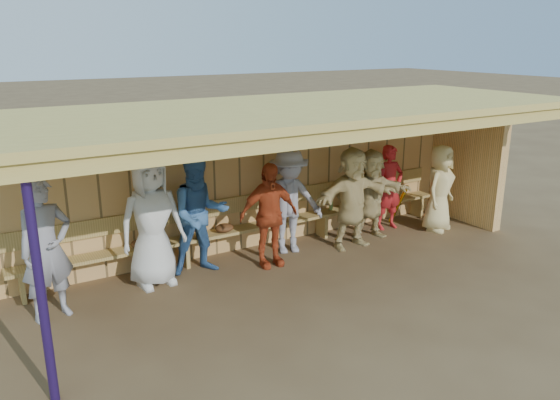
% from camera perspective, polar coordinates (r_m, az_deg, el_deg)
% --- Properties ---
extents(ground, '(90.00, 90.00, 0.00)m').
position_cam_1_polar(ground, '(8.32, 1.25, -7.55)').
color(ground, brown).
rests_on(ground, ground).
extents(player_a, '(0.76, 0.61, 1.82)m').
position_cam_1_polar(player_a, '(7.28, -23.23, -4.78)').
color(player_a, '#92929A').
rests_on(player_a, ground).
extents(player_b, '(0.96, 0.66, 1.89)m').
position_cam_1_polar(player_b, '(7.81, -13.26, -2.19)').
color(player_b, silver).
rests_on(player_b, ground).
extents(player_c, '(0.96, 0.79, 1.80)m').
position_cam_1_polar(player_c, '(8.10, -8.37, -1.55)').
color(player_c, '#38659C').
rests_on(player_c, ground).
extents(player_d, '(0.98, 0.46, 1.63)m').
position_cam_1_polar(player_d, '(8.29, -1.19, -1.59)').
color(player_d, '#B7411D').
rests_on(player_d, ground).
extents(player_e, '(1.25, 0.91, 1.73)m').
position_cam_1_polar(player_e, '(8.82, 0.93, -0.13)').
color(player_e, '#96959D').
rests_on(player_e, ground).
extents(player_f, '(1.60, 0.54, 1.71)m').
position_cam_1_polar(player_f, '(9.12, 7.55, 0.21)').
color(player_f, '#D3B976').
rests_on(player_f, ground).
extents(player_g, '(0.59, 0.41, 1.56)m').
position_cam_1_polar(player_g, '(10.17, 11.35, 1.30)').
color(player_g, red).
rests_on(player_g, ground).
extents(player_h, '(0.90, 0.75, 1.59)m').
position_cam_1_polar(player_h, '(10.29, 16.31, 1.20)').
color(player_h, '#E1C87E').
rests_on(player_h, ground).
extents(player_extra, '(1.52, 0.65, 1.59)m').
position_cam_1_polar(player_extra, '(9.60, 9.47, 0.59)').
color(player_extra, tan).
rests_on(player_extra, ground).
extents(dugout_structure, '(8.80, 3.20, 2.50)m').
position_cam_1_polar(dugout_structure, '(8.56, 1.08, 5.07)').
color(dugout_structure, tan).
rests_on(dugout_structure, ground).
extents(bench, '(7.60, 0.34, 0.93)m').
position_cam_1_polar(bench, '(9.03, -2.49, -2.00)').
color(bench, tan).
rests_on(bench, ground).
extents(dugout_equipment, '(5.81, 0.62, 0.80)m').
position_cam_1_polar(dugout_equipment, '(8.64, -6.04, -3.19)').
color(dugout_equipment, yellow).
rests_on(dugout_equipment, ground).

